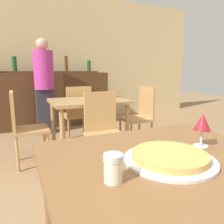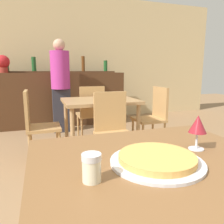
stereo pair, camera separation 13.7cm
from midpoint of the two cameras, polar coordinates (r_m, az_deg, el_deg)
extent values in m
cube|color=#D1B784|center=(5.19, -19.26, 13.14)|extent=(8.00, 0.05, 2.80)
cube|color=brown|center=(0.94, 10.44, -13.02)|extent=(1.00, 0.87, 0.04)
cylinder|color=brown|center=(1.32, -19.02, -25.15)|extent=(0.05, 0.05, 0.73)
cylinder|color=brown|center=(1.62, 15.46, -17.78)|extent=(0.05, 0.05, 0.73)
cube|color=#A87F51|center=(2.88, -7.59, 2.82)|extent=(0.95, 0.74, 0.04)
cylinder|color=#A87F51|center=(2.58, -14.33, -7.00)|extent=(0.05, 0.05, 0.72)
cylinder|color=#A87F51|center=(2.83, 2.58, -5.08)|extent=(0.05, 0.05, 0.72)
cylinder|color=#A87F51|center=(3.17, -16.31, -3.79)|extent=(0.05, 0.05, 0.72)
cylinder|color=#A87F51|center=(3.38, -2.16, -2.47)|extent=(0.05, 0.05, 0.72)
cube|color=#4C2D19|center=(4.71, -18.05, 3.08)|extent=(2.60, 0.56, 1.09)
cube|color=#4C2D19|center=(4.82, -18.63, 9.90)|extent=(2.39, 0.24, 0.03)
cylinder|color=#1E5123|center=(4.79, -24.91, 11.35)|extent=(0.09, 0.09, 0.28)
cylinder|color=black|center=(4.82, -18.72, 11.45)|extent=(0.09, 0.09, 0.23)
cylinder|color=#5B3314|center=(4.90, -12.70, 12.23)|extent=(0.07, 0.07, 0.32)
cylinder|color=#1E5123|center=(5.03, -6.88, 11.89)|extent=(0.08, 0.08, 0.24)
cube|color=tan|center=(2.38, -3.06, -6.35)|extent=(0.40, 0.40, 0.04)
cube|color=tan|center=(2.48, -4.64, 0.13)|extent=(0.38, 0.04, 0.45)
cylinder|color=tan|center=(2.25, -5.53, -13.51)|extent=(0.03, 0.03, 0.41)
cylinder|color=tan|center=(2.37, 2.44, -12.17)|extent=(0.03, 0.03, 0.41)
cylinder|color=tan|center=(2.55, -8.04, -10.57)|extent=(0.03, 0.03, 0.41)
cylinder|color=tan|center=(2.66, -0.89, -9.58)|extent=(0.03, 0.03, 0.41)
cube|color=tan|center=(3.53, -10.38, -0.86)|extent=(0.40, 0.40, 0.04)
cube|color=tan|center=(3.31, -9.75, 2.67)|extent=(0.38, 0.04, 0.45)
cylinder|color=tan|center=(3.78, -8.38, -3.52)|extent=(0.03, 0.03, 0.41)
cylinder|color=tan|center=(3.70, -13.46, -4.00)|extent=(0.03, 0.03, 0.41)
cylinder|color=tan|center=(3.46, -6.83, -4.80)|extent=(0.03, 0.03, 0.41)
cylinder|color=tan|center=(3.38, -12.35, -5.36)|extent=(0.03, 0.03, 0.41)
cube|color=tan|center=(2.83, -21.72, -4.33)|extent=(0.40, 0.40, 0.04)
cube|color=tan|center=(2.78, -25.81, 0.21)|extent=(0.04, 0.38, 0.45)
cylinder|color=tan|center=(2.74, -17.62, -9.46)|extent=(0.03, 0.03, 0.41)
cylinder|color=tan|center=(3.06, -18.40, -7.37)|extent=(0.03, 0.03, 0.41)
cylinder|color=tan|center=(2.73, -24.82, -10.05)|extent=(0.03, 0.03, 0.41)
cylinder|color=tan|center=(3.05, -24.80, -7.89)|extent=(0.03, 0.03, 0.41)
cube|color=tan|center=(3.22, 5.04, -1.82)|extent=(0.40, 0.40, 0.04)
cube|color=tan|center=(3.27, 7.89, 2.62)|extent=(0.04, 0.38, 0.45)
cylinder|color=tan|center=(3.35, 0.99, -5.27)|extent=(0.03, 0.03, 0.41)
cylinder|color=tan|center=(3.06, 3.73, -6.86)|extent=(0.03, 0.03, 0.41)
cylinder|color=tan|center=(3.50, 6.05, -4.61)|extent=(0.03, 0.03, 0.41)
cylinder|color=tan|center=(3.22, 9.11, -6.04)|extent=(0.03, 0.03, 0.41)
cylinder|color=silver|center=(0.90, 10.51, -12.28)|extent=(0.36, 0.36, 0.01)
cylinder|color=gold|center=(0.89, 10.55, -11.21)|extent=(0.30, 0.30, 0.02)
cylinder|color=beige|center=(0.73, -5.24, -15.23)|extent=(0.06, 0.06, 0.07)
cylinder|color=silver|center=(0.71, -5.31, -11.82)|extent=(0.06, 0.06, 0.02)
cube|color=#2D2D38|center=(4.16, -17.79, 0.14)|extent=(0.32, 0.18, 0.80)
cylinder|color=#B2338C|center=(4.09, -18.38, 10.34)|extent=(0.34, 0.34, 0.67)
sphere|color=tan|center=(4.12, -18.76, 16.45)|extent=(0.21, 0.21, 0.21)
cylinder|color=silver|center=(1.11, 18.91, -8.38)|extent=(0.07, 0.07, 0.00)
cylinder|color=silver|center=(1.10, 19.04, -6.43)|extent=(0.01, 0.01, 0.07)
cone|color=maroon|center=(1.08, 19.29, -2.50)|extent=(0.08, 0.08, 0.08)
camera|label=1|loc=(0.07, -92.86, -0.54)|focal=35.00mm
camera|label=2|loc=(0.07, 87.14, 0.54)|focal=35.00mm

